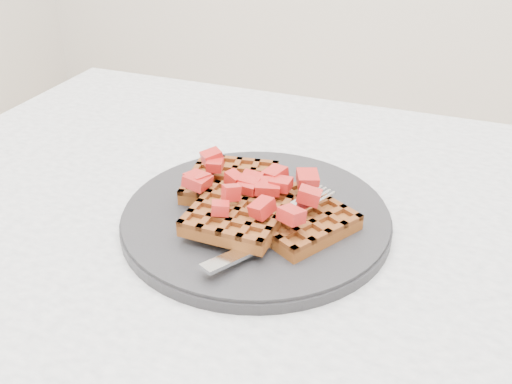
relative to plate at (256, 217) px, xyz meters
The scene contains 5 objects.
table 0.17m from the plate, ahead, with size 1.20×0.80×0.75m.
plate is the anchor object (origin of this frame).
waffles 0.02m from the plate, 87.49° to the right, with size 0.21×0.18×0.03m.
strawberry_pile 0.05m from the plate, 36.87° to the left, with size 0.15×0.15×0.02m, color maroon, non-canonical shape.
fork 0.06m from the plate, 43.81° to the right, with size 0.02×0.18×0.02m, color silver, non-canonical shape.
Camera 1 is at (0.07, -0.47, 1.10)m, focal length 40.00 mm.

